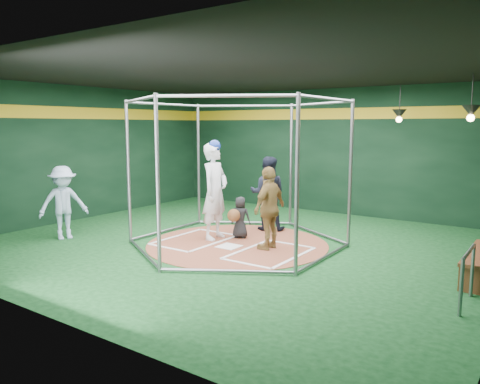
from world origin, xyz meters
The scene contains 14 objects.
room_shell centered at (0.00, 0.01, 1.75)m, with size 10.10×9.10×3.53m.
clay_disc centered at (0.00, 0.00, 0.01)m, with size 3.80×3.80×0.01m, color brown.
home_plate centered at (0.00, -0.30, 0.02)m, with size 0.43×0.43×0.01m, color white.
batter_box_left centered at (-0.95, -0.25, 0.02)m, with size 1.17×1.77×0.01m.
batter_box_right centered at (0.95, -0.25, 0.02)m, with size 1.17×1.77×0.01m.
batting_cage centered at (0.00, 0.00, 1.50)m, with size 4.05×4.67×3.00m.
pendant_lamp_near centered at (2.20, 3.60, 2.74)m, with size 0.34×0.34×0.90m.
pendant_lamp_far centered at (4.00, 2.00, 2.74)m, with size 0.34×0.34×0.90m.
batter_figure centered at (-0.67, 0.10, 1.08)m, with size 0.57×0.81×2.16m.
visitor_leopard centered at (0.75, 0.05, 0.84)m, with size 0.97×0.41×1.66m, color tan.
catcher_figure centered at (-0.26, 0.44, 0.48)m, with size 0.52×0.60×0.92m.
umpire centered at (-0.19, 1.52, 0.89)m, with size 0.85×0.66×1.75m, color black.
bystander_blue centered at (-3.41, -1.77, 0.80)m, with size 1.04×0.60×1.61m, color #A7BFDD.
steel_railing centered at (4.55, -0.97, 0.53)m, with size 0.05×0.93×0.80m.
Camera 1 is at (5.51, -7.85, 2.48)m, focal length 35.00 mm.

